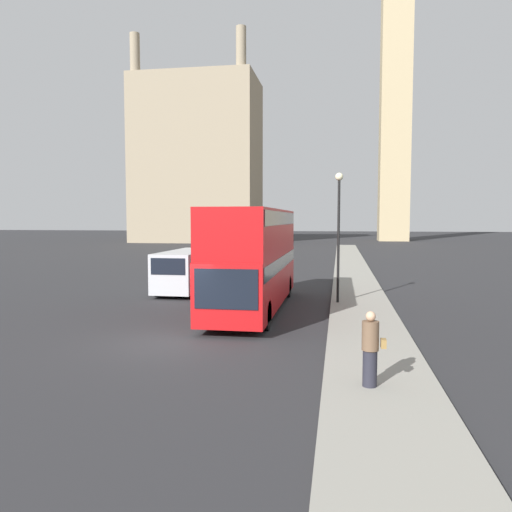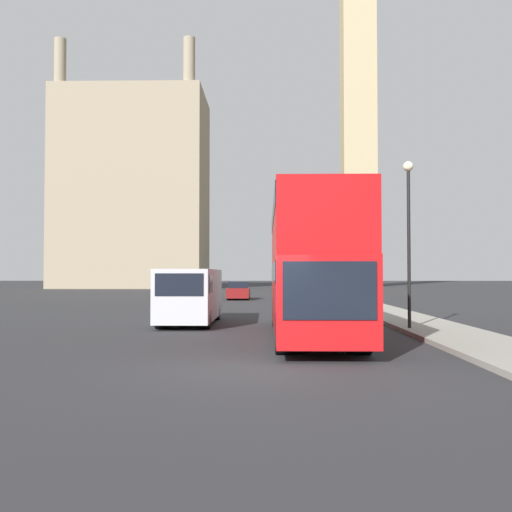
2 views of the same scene
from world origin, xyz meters
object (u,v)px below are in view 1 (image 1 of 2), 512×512
object	(u,v)px
clock_tower	(397,40)
parked_sedan	(264,253)
street_lamp	(339,218)
pedestrian	(371,349)
white_van	(187,270)
red_double_decker_bus	(254,255)

from	to	relation	value
clock_tower	parked_sedan	world-z (taller)	clock_tower
street_lamp	pedestrian	bearing A→B (deg)	-86.20
white_van	street_lamp	xyz separation A→B (m)	(8.19, -3.03, 2.81)
red_double_decker_bus	pedestrian	world-z (taller)	red_double_decker_bus
red_double_decker_bus	street_lamp	size ratio (longest dim) A/B	1.86
clock_tower	white_van	size ratio (longest dim) A/B	11.32
red_double_decker_bus	street_lamp	distance (m)	4.32
clock_tower	parked_sedan	xyz separation A→B (m)	(-17.05, -46.00, -35.35)
white_van	street_lamp	distance (m)	9.18
pedestrian	clock_tower	bearing A→B (deg)	83.86
street_lamp	parked_sedan	distance (m)	26.75
white_van	street_lamp	world-z (taller)	street_lamp
red_double_decker_bus	white_van	bearing A→B (deg)	133.73
white_van	street_lamp	size ratio (longest dim) A/B	1.05
clock_tower	pedestrian	size ratio (longest dim) A/B	40.37
clock_tower	white_van	bearing A→B (deg)	-104.66
pedestrian	street_lamp	size ratio (longest dim) A/B	0.29
street_lamp	parked_sedan	xyz separation A→B (m)	(-7.32, 25.51, -3.37)
clock_tower	pedestrian	world-z (taller)	clock_tower
white_van	clock_tower	bearing A→B (deg)	75.34
red_double_decker_bus	pedestrian	distance (m)	10.90
white_van	pedestrian	size ratio (longest dim) A/B	3.57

